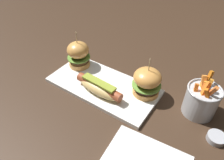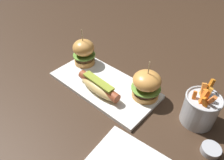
{
  "view_description": "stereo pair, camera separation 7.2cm",
  "coord_description": "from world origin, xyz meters",
  "px_view_note": "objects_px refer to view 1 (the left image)",
  "views": [
    {
      "loc": [
        0.35,
        -0.45,
        0.52
      ],
      "look_at": [
        0.04,
        0.0,
        0.05
      ],
      "focal_mm": 33.41,
      "sensor_mm": 36.0,
      "label": 1
    },
    {
      "loc": [
        0.4,
        -0.41,
        0.52
      ],
      "look_at": [
        0.04,
        0.0,
        0.05
      ],
      "focal_mm": 33.41,
      "sensor_mm": 36.0,
      "label": 2
    }
  ],
  "objects_px": {
    "fries_bucket": "(201,100)",
    "sauce_ramekin": "(216,139)",
    "platter_main": "(103,86)",
    "hot_dog": "(99,87)",
    "slider_right": "(147,82)",
    "slider_left": "(78,54)"
  },
  "relations": [
    {
      "from": "slider_left",
      "to": "sauce_ramekin",
      "type": "bearing_deg",
      "value": -4.93
    },
    {
      "from": "slider_right",
      "to": "slider_left",
      "type": "bearing_deg",
      "value": -178.64
    },
    {
      "from": "platter_main",
      "to": "hot_dog",
      "type": "relative_size",
      "value": 2.17
    },
    {
      "from": "platter_main",
      "to": "slider_left",
      "type": "height_order",
      "value": "slider_left"
    },
    {
      "from": "slider_right",
      "to": "sauce_ramekin",
      "type": "distance_m",
      "value": 0.26
    },
    {
      "from": "fries_bucket",
      "to": "sauce_ramekin",
      "type": "height_order",
      "value": "fries_bucket"
    },
    {
      "from": "fries_bucket",
      "to": "sauce_ramekin",
      "type": "relative_size",
      "value": 2.73
    },
    {
      "from": "hot_dog",
      "to": "sauce_ramekin",
      "type": "bearing_deg",
      "value": 5.4
    },
    {
      "from": "slider_left",
      "to": "platter_main",
      "type": "bearing_deg",
      "value": -15.96
    },
    {
      "from": "platter_main",
      "to": "sauce_ramekin",
      "type": "relative_size",
      "value": 7.65
    },
    {
      "from": "slider_left",
      "to": "sauce_ramekin",
      "type": "distance_m",
      "value": 0.55
    },
    {
      "from": "slider_left",
      "to": "slider_right",
      "type": "bearing_deg",
      "value": 1.36
    },
    {
      "from": "slider_right",
      "to": "hot_dog",
      "type": "bearing_deg",
      "value": -145.8
    },
    {
      "from": "platter_main",
      "to": "slider_left",
      "type": "bearing_deg",
      "value": 164.04
    },
    {
      "from": "platter_main",
      "to": "hot_dog",
      "type": "distance_m",
      "value": 0.05
    },
    {
      "from": "fries_bucket",
      "to": "platter_main",
      "type": "bearing_deg",
      "value": -166.55
    },
    {
      "from": "platter_main",
      "to": "slider_right",
      "type": "xyz_separation_m",
      "value": [
        0.15,
        0.05,
        0.06
      ]
    },
    {
      "from": "hot_dog",
      "to": "fries_bucket",
      "type": "relative_size",
      "value": 1.29
    },
    {
      "from": "slider_left",
      "to": "slider_right",
      "type": "xyz_separation_m",
      "value": [
        0.3,
        0.01,
        -0.0
      ]
    },
    {
      "from": "platter_main",
      "to": "slider_left",
      "type": "xyz_separation_m",
      "value": [
        -0.15,
        0.04,
        0.06
      ]
    },
    {
      "from": "platter_main",
      "to": "fries_bucket",
      "type": "distance_m",
      "value": 0.34
    },
    {
      "from": "platter_main",
      "to": "hot_dog",
      "type": "bearing_deg",
      "value": -70.92
    }
  ]
}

